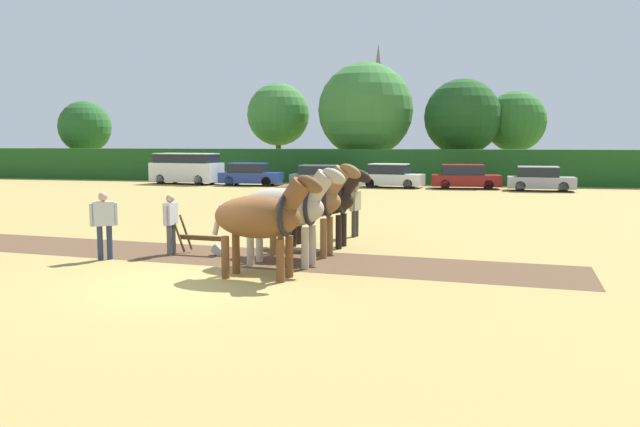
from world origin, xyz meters
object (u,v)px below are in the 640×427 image
Objects in this scene: draft_horse_trail_right at (322,200)px; parked_van at (186,168)px; farmer_beside_team at (355,205)px; tree_left at (278,115)px; church_spire at (378,101)px; plow at (206,243)px; tree_center at (462,117)px; parked_car_right at (540,179)px; tree_center_left at (366,110)px; tree_far_left at (85,127)px; parked_car_center at (391,176)px; farmer_at_plow at (171,220)px; draft_horse_lead_left at (262,217)px; draft_horse_trail_left at (305,201)px; parked_car_center_right at (465,177)px; tree_center_right at (515,122)px; parked_car_left at (250,175)px; draft_horse_lead_right at (286,208)px; farmer_onlooker_left at (104,220)px; parked_car_center_left at (320,176)px.

draft_horse_trail_right reaches higher than parked_van.
tree_left is at bearing 124.03° from farmer_beside_team.
church_spire is 10.52× the size of plow.
tree_center is 1.94× the size of parked_car_right.
tree_center_left is (7.48, -0.93, 0.23)m from tree_left.
tree_far_left reaches higher than parked_car_center.
farmer_at_plow reaches higher than parked_car_right.
draft_horse_trail_left is at bearing 89.89° from draft_horse_lead_left.
parked_car_center_right reaches higher than parked_car_right.
tree_center_right is 1.55× the size of parked_car_center_right.
tree_far_left is at bearing 154.92° from parked_car_left.
draft_horse_lead_left is (8.36, -76.28, -7.41)m from church_spire.
draft_horse_lead_right reaches higher than farmer_onlooker_left.
parked_car_center_left is at bearing 95.16° from farmer_at_plow.
parked_car_left is 1.00× the size of parked_car_center.
church_spire reaches higher than parked_car_right.
draft_horse_lead_left reaches higher than farmer_onlooker_left.
farmer_beside_team is at bearing 86.11° from draft_horse_lead_left.
parked_van is at bearing -156.28° from tree_center.
draft_horse_lead_right is at bearing -83.54° from church_spire.
tree_center_right reaches higher than farmer_onlooker_left.
tree_center_left is at bearing 99.99° from draft_horse_lead_left.
plow is at bearing 84.43° from farmer_onlooker_left.
tree_center_left is 9.28m from parked_car_center_left.
parked_car_left is (-2.03, -48.10, -8.02)m from church_spire.
tree_left reaches higher than draft_horse_trail_right.
draft_horse_lead_left is (3.61, -36.26, -4.14)m from tree_center_left.
church_spire is 74.66m from farmer_at_plow.
tree_left is at bearing 155.63° from farmer_onlooker_left.
plow is (-2.38, 2.40, -1.05)m from draft_horse_lead_left.
tree_center is 2.86× the size of draft_horse_trail_right.
parked_car_left is 0.96× the size of parked_car_center_right.
draft_horse_lead_right is 0.70× the size of parked_car_right.
tree_far_left is at bearing 162.21° from parked_car_center_right.
tree_center_right reaches higher than draft_horse_lead_right.
parked_car_center_left is (-6.37, 22.06, -0.33)m from farmer_beside_team.
farmer_at_plow is at bearing -53.30° from tree_far_left.
tree_center is 2.94× the size of draft_horse_lead_left.
tree_center is 1.75× the size of parked_car_center_right.
draft_horse_lead_left is 0.60× the size of parked_car_center_right.
farmer_beside_team reaches higher than parked_car_left.
church_spire is 70.85m from farmer_beside_team.
draft_horse_lead_left reaches higher than parked_car_center_right.
parked_car_center_right is at bearing 80.19° from plow.
tree_left is at bearing 145.60° from parked_car_center_right.
tree_center_right is at bearing 82.08° from draft_horse_trail_left.
tree_left is 14.96m from tree_center.
church_spire is 48.86m from parked_van.
church_spire reaches higher than draft_horse_lead_right.
parked_car_center is (4.04, 27.36, -0.27)m from farmer_onlooker_left.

